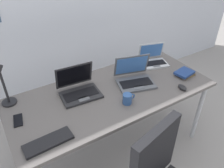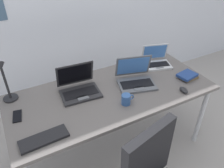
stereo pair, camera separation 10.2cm
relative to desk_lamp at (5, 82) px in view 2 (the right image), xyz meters
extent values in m
plane|color=gray|center=(0.80, -0.28, -0.94)|extent=(12.00, 12.00, 0.00)
cube|color=#595451|center=(0.80, -0.28, -0.21)|extent=(1.80, 0.80, 0.03)
cylinder|color=#B2B5BA|center=(1.64, -0.62, -0.58)|extent=(0.04, 0.04, 0.71)
cylinder|color=#B2B5BA|center=(-0.04, 0.06, -0.58)|extent=(0.04, 0.04, 0.71)
cylinder|color=#B2B5BA|center=(1.64, 0.06, -0.58)|extent=(0.04, 0.04, 0.71)
cylinder|color=black|center=(0.00, 0.03, -0.19)|extent=(0.12, 0.12, 0.02)
cylinder|color=black|center=(0.00, 0.03, -0.01)|extent=(0.02, 0.02, 0.34)
cylinder|color=black|center=(0.00, -0.01, 0.16)|extent=(0.01, 0.08, 0.01)
cone|color=black|center=(0.00, -0.05, 0.16)|extent=(0.07, 0.09, 0.09)
cube|color=#232326|center=(0.54, -0.19, -0.19)|extent=(0.35, 0.25, 0.02)
cube|color=black|center=(0.54, -0.19, -0.18)|extent=(0.30, 0.15, 0.00)
cube|color=#595B60|center=(0.53, -0.26, -0.18)|extent=(0.10, 0.06, 0.00)
cube|color=#232326|center=(0.55, -0.05, -0.07)|extent=(0.33, 0.09, 0.22)
cube|color=black|center=(0.55, -0.06, -0.07)|extent=(0.30, 0.07, 0.19)
cube|color=#B7BABC|center=(1.42, -0.11, -0.19)|extent=(0.31, 0.26, 0.02)
cube|color=black|center=(1.42, -0.11, -0.18)|extent=(0.26, 0.17, 0.00)
cube|color=#595B60|center=(1.40, -0.17, -0.18)|extent=(0.08, 0.06, 0.00)
cube|color=#B7BABC|center=(1.45, -0.01, -0.09)|extent=(0.27, 0.12, 0.18)
cube|color=#3F72BF|center=(1.45, -0.01, -0.09)|extent=(0.24, 0.10, 0.15)
cube|color=#515459|center=(1.04, -0.31, -0.19)|extent=(0.38, 0.31, 0.02)
cube|color=black|center=(1.04, -0.31, -0.18)|extent=(0.31, 0.20, 0.00)
cube|color=#595B60|center=(1.02, -0.38, -0.18)|extent=(0.10, 0.07, 0.00)
cube|color=#515459|center=(1.08, -0.17, -0.07)|extent=(0.33, 0.16, 0.22)
cube|color=#3F72BF|center=(1.08, -0.17, -0.07)|extent=(0.30, 0.13, 0.18)
cube|color=black|center=(0.13, -0.54, -0.19)|extent=(0.33, 0.13, 0.02)
ellipsoid|color=black|center=(1.35, -0.57, -0.18)|extent=(0.07, 0.10, 0.03)
cube|color=black|center=(0.01, -0.22, -0.19)|extent=(0.09, 0.15, 0.01)
cube|color=brown|center=(1.55, -0.42, -0.19)|extent=(0.16, 0.14, 0.02)
cube|color=navy|center=(1.53, -0.42, -0.16)|extent=(0.19, 0.16, 0.02)
cylinder|color=#2D518C|center=(0.82, -0.48, -0.15)|extent=(0.08, 0.08, 0.09)
torus|color=#2D518C|center=(0.87, -0.48, -0.15)|extent=(0.05, 0.01, 0.05)
cube|color=black|center=(0.67, -0.99, -0.21)|extent=(0.42, 0.15, 0.48)
camera|label=1|loc=(-0.05, -1.64, 1.00)|focal=36.55mm
camera|label=2|loc=(0.04, -1.69, 1.00)|focal=36.55mm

